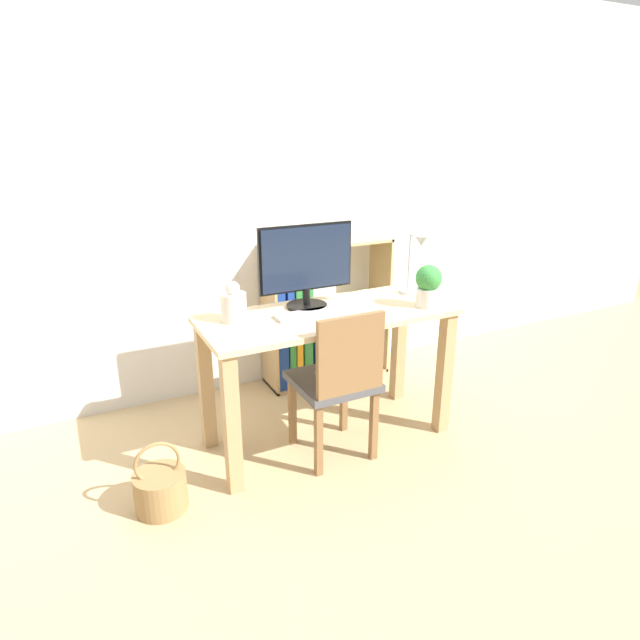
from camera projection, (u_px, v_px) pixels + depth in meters
The scene contains 11 objects.
ground_plane at pixel (328, 436), 3.07m from camera, with size 10.00×10.00×0.00m, color tan.
wall_back at pixel (264, 190), 3.39m from camera, with size 8.00×0.05×2.60m.
desk at pixel (328, 340), 2.87m from camera, with size 1.36×0.56×0.75m.
monitor at pixel (306, 262), 2.82m from camera, with size 0.53×0.22×0.45m.
keyboard at pixel (312, 314), 2.77m from camera, with size 0.40×0.11×0.02m.
vase at pixel (233, 305), 2.66m from camera, with size 0.13×0.13×0.21m.
desk_lamp at pixel (416, 259), 3.03m from camera, with size 0.10×0.19×0.36m.
potted_plant at pixel (428, 285), 2.87m from camera, with size 0.14×0.14×0.23m.
chair at pixel (338, 379), 2.73m from camera, with size 0.40×0.40×0.84m.
bookshelf at pixel (305, 325), 3.62m from camera, with size 0.87×0.28×0.97m.
basket at pixel (160, 489), 2.46m from camera, with size 0.24×0.24×0.35m.
Camera 1 is at (-1.23, -2.37, 1.66)m, focal length 30.00 mm.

